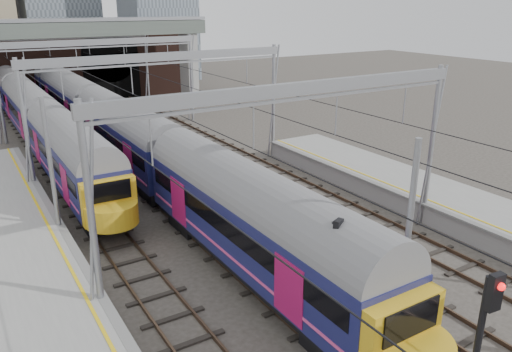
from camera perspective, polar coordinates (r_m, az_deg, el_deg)
tracks at (r=27.41m, az=-4.33°, el=-3.83°), size 14.40×80.00×0.22m
overhead_line at (r=31.43m, az=-10.22°, el=11.32°), size 16.80×80.00×8.00m
retaining_wall at (r=61.13m, az=-19.80°, el=12.12°), size 28.00×2.75×9.00m
overbridge at (r=54.81m, az=-20.21°, el=14.48°), size 28.00×3.00×9.25m
train_main at (r=41.30m, az=-17.91°, el=6.75°), size 2.76×63.84×4.76m
train_second at (r=52.72m, az=-25.59°, el=8.25°), size 2.61×60.48×4.56m
signal_near_left at (r=15.51m, az=8.79°, el=-10.79°), size 0.38×0.47×4.81m
signal_near_centre at (r=13.41m, az=24.29°, el=-16.99°), size 0.38×0.47×5.08m
equip_cover_a at (r=19.15m, az=13.93°, el=-15.36°), size 0.80×0.61×0.09m
equip_cover_b at (r=24.19m, az=3.54°, el=-7.03°), size 0.89×0.72×0.09m
equip_cover_c at (r=23.44m, az=16.93°, el=-8.78°), size 1.00×0.73×0.11m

